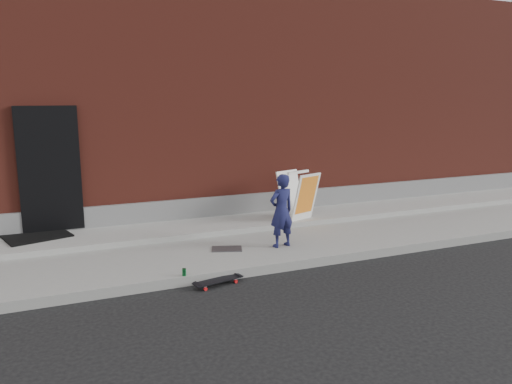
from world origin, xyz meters
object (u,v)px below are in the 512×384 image
pizza_sign (299,195)px  soda_can (184,272)px  skateboard (218,281)px  child (281,211)px

pizza_sign → soda_can: bearing=-145.2°
pizza_sign → soda_can: pizza_sign is taller
skateboard → pizza_sign: bearing=41.8°
child → pizza_sign: (0.99, 1.27, -0.04)m
child → soda_can: child is taller
pizza_sign → soda_can: (-2.90, -2.02, -0.53)m
skateboard → pizza_sign: size_ratio=0.78×
skateboard → pizza_sign: pizza_sign is taller
child → pizza_sign: size_ratio=1.29×
soda_can → pizza_sign: bearing=34.8°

